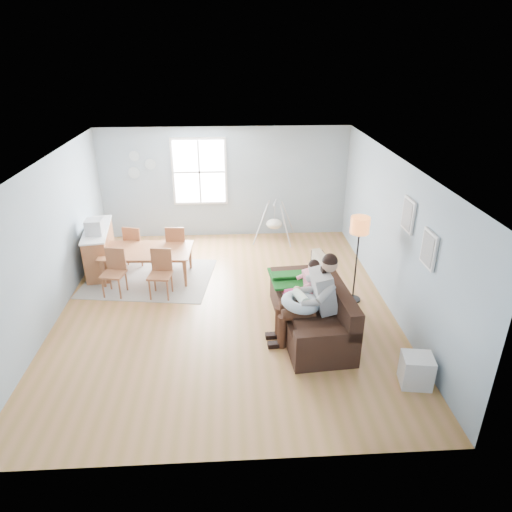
{
  "coord_description": "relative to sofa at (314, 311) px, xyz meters",
  "views": [
    {
      "loc": [
        0.12,
        -7.34,
        4.45
      ],
      "look_at": [
        0.56,
        0.02,
        1.0
      ],
      "focal_mm": 32.0,
      "sensor_mm": 36.0,
      "label": 1
    }
  ],
  "objects": [
    {
      "name": "counter",
      "position": [
        -4.19,
        2.57,
        0.13
      ],
      "size": [
        0.7,
        1.69,
        0.92
      ],
      "color": "#955130",
      "rests_on": "room"
    },
    {
      "name": "pictures",
      "position": [
        1.48,
        -0.23,
        1.52
      ],
      "size": [
        0.05,
        1.34,
        0.74
      ],
      "color": "white",
      "rests_on": "room"
    },
    {
      "name": "chair_se",
      "position": [
        -2.72,
        1.33,
        0.2
      ],
      "size": [
        0.47,
        0.47,
        0.93
      ],
      "color": "brown",
      "rests_on": "rug"
    },
    {
      "name": "rug",
      "position": [
        -3.09,
        2.01,
        -0.32
      ],
      "size": [
        2.76,
        2.25,
        0.01
      ],
      "primitive_type": "cube",
      "rotation": [
        0.0,
        0.0,
        -0.14
      ],
      "color": "#A09B92",
      "rests_on": "room"
    },
    {
      "name": "window",
      "position": [
        -2.09,
        4.28,
        1.32
      ],
      "size": [
        1.32,
        0.08,
        1.62
      ],
      "color": "white",
      "rests_on": "room"
    },
    {
      "name": "monitor",
      "position": [
        -4.13,
        2.26,
        0.74
      ],
      "size": [
        0.33,
        0.32,
        0.31
      ],
      "color": "silver",
      "rests_on": "counter"
    },
    {
      "name": "baby_swing",
      "position": [
        -0.3,
        3.92,
        0.1
      ],
      "size": [
        1.12,
        1.13,
        0.96
      ],
      "color": "silver",
      "rests_on": "room"
    },
    {
      "name": "green_throw",
      "position": [
        -0.15,
        0.76,
        0.26
      ],
      "size": [
        1.11,
        0.92,
        0.04
      ],
      "primitive_type": "cube",
      "rotation": [
        0.0,
        0.0,
        0.08
      ],
      "color": "#145A1D",
      "rests_on": "sofa"
    },
    {
      "name": "floor_lamp",
      "position": [
        0.92,
        0.89,
        1.06
      ],
      "size": [
        0.34,
        0.34,
        1.67
      ],
      "color": "black",
      "rests_on": "room"
    },
    {
      "name": "beige_pillow",
      "position": [
        0.19,
        0.62,
        0.51
      ],
      "size": [
        0.23,
        0.55,
        0.53
      ],
      "primitive_type": "cube",
      "rotation": [
        0.0,
        0.0,
        0.16
      ],
      "color": "#BCA88F",
      "rests_on": "sofa"
    },
    {
      "name": "chair_nw",
      "position": [
        -3.46,
        2.69,
        0.19
      ],
      "size": [
        0.5,
        0.5,
        0.91
      ],
      "color": "brown",
      "rests_on": "rug"
    },
    {
      "name": "toddler",
      "position": [
        -0.1,
        0.22,
        0.46
      ],
      "size": [
        0.63,
        0.39,
        0.95
      ],
      "color": "white",
      "rests_on": "sofa"
    },
    {
      "name": "nursing_pillow",
      "position": [
        -0.29,
        -0.35,
        0.4
      ],
      "size": [
        0.75,
        0.74,
        0.25
      ],
      "primitive_type": "torus",
      "rotation": [
        0.0,
        0.14,
        0.21
      ],
      "color": "silver",
      "rests_on": "father"
    },
    {
      "name": "chair_sw",
      "position": [
        -3.62,
        1.45,
        0.18
      ],
      "size": [
        0.48,
        0.48,
        0.91
      ],
      "color": "brown",
      "rests_on": "rug"
    },
    {
      "name": "infant",
      "position": [
        -0.3,
        -0.31,
        0.5
      ],
      "size": [
        0.24,
        0.44,
        0.16
      ],
      "color": "white",
      "rests_on": "nursing_pillow"
    },
    {
      "name": "wall_plates",
      "position": [
        -3.49,
        4.29,
        1.5
      ],
      "size": [
        0.67,
        0.02,
        0.66
      ],
      "color": "#A6C1C8",
      "rests_on": "room"
    },
    {
      "name": "room",
      "position": [
        -1.49,
        0.82,
        2.09
      ],
      "size": [
        8.4,
        9.4,
        3.9
      ],
      "color": "#A7773B"
    },
    {
      "name": "sofa",
      "position": [
        0.0,
        0.0,
        0.0
      ],
      "size": [
        1.16,
        2.37,
        0.93
      ],
      "color": "black",
      "rests_on": "room"
    },
    {
      "name": "father",
      "position": [
        -0.12,
        -0.34,
        0.49
      ],
      "size": [
        1.12,
        0.53,
        1.55
      ],
      "color": "#98989B",
      "rests_on": "sofa"
    },
    {
      "name": "dining_table",
      "position": [
        -3.09,
        2.01,
        -0.01
      ],
      "size": [
        1.84,
        1.09,
        0.63
      ],
      "primitive_type": "imported",
      "rotation": [
        0.0,
        0.0,
        -0.05
      ],
      "color": "#955130",
      "rests_on": "rug"
    },
    {
      "name": "chair_ne",
      "position": [
        -2.54,
        2.56,
        0.21
      ],
      "size": [
        0.44,
        0.44,
        0.95
      ],
      "color": "brown",
      "rests_on": "rug"
    },
    {
      "name": "storage_cube",
      "position": [
        1.2,
        -1.49,
        -0.09
      ],
      "size": [
        0.47,
        0.44,
        0.47
      ],
      "color": "silver",
      "rests_on": "room"
    }
  ]
}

